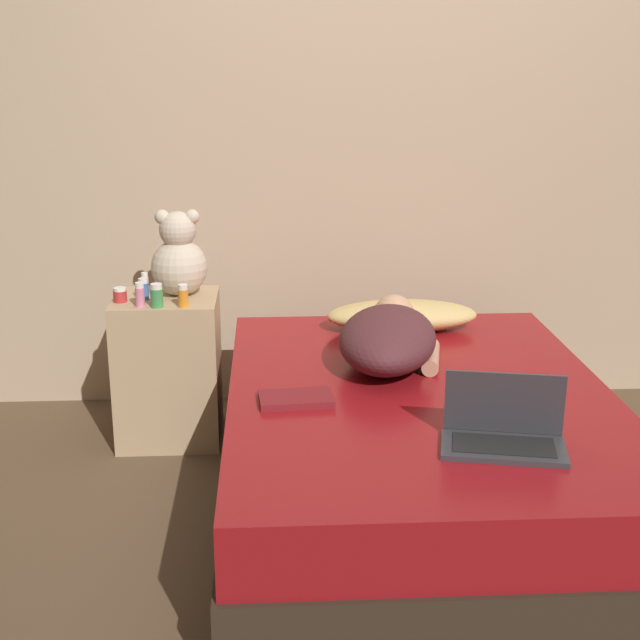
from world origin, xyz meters
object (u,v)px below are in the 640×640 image
(bottle_orange, at_px, (183,296))
(book, at_px, (296,399))
(person_lying, at_px, (389,337))
(bottle_pink, at_px, (140,295))
(bottle_red, at_px, (120,295))
(bottle_green, at_px, (157,296))
(teddy_bear, at_px, (179,258))
(laptop, at_px, (504,430))
(pillow, at_px, (402,316))
(bottle_white, at_px, (145,285))
(bottle_blue, at_px, (143,289))

(bottle_orange, distance_m, book, 0.81)
(person_lying, xyz_separation_m, bottle_pink, (-0.94, 0.31, 0.09))
(bottle_red, bearing_deg, bottle_green, -28.97)
(teddy_bear, distance_m, bottle_pink, 0.25)
(laptop, distance_m, bottle_pink, 1.58)
(pillow, distance_m, bottle_white, 1.05)
(bottle_pink, height_order, bottle_white, same)
(bottle_green, bearing_deg, bottle_white, 111.15)
(bottle_pink, distance_m, bottle_blue, 0.10)
(pillow, bearing_deg, book, -120.54)
(bottle_red, distance_m, book, 1.03)
(bottle_orange, relative_size, bottle_blue, 1.03)
(bottle_white, bearing_deg, laptop, -46.19)
(bottle_pink, bearing_deg, bottle_white, 90.40)
(bottle_red, bearing_deg, laptop, -41.96)
(person_lying, height_order, book, person_lying)
(bottle_green, bearing_deg, bottle_orange, -2.22)
(bottle_orange, xyz_separation_m, book, (0.42, -0.67, -0.17))
(bottle_white, distance_m, bottle_orange, 0.25)
(person_lying, relative_size, bottle_pink, 8.04)
(bottle_orange, distance_m, bottle_blue, 0.21)
(bottle_red, xyz_separation_m, book, (0.67, -0.76, -0.16))
(laptop, bearing_deg, bottle_white, 145.83)
(laptop, bearing_deg, book, 159.79)
(pillow, distance_m, teddy_bear, 0.94)
(bottle_red, xyz_separation_m, bottle_blue, (0.09, 0.03, 0.01))
(bottle_pink, xyz_separation_m, bottle_white, (-0.00, 0.16, 0.00))
(person_lying, xyz_separation_m, teddy_bear, (-0.80, 0.48, 0.19))
(bottle_white, bearing_deg, person_lying, -26.81)
(bottle_blue, bearing_deg, bottle_green, -60.53)
(bottle_pink, xyz_separation_m, bottle_red, (-0.09, 0.07, -0.02))
(bottle_pink, relative_size, bottle_red, 1.66)
(laptop, distance_m, bottle_white, 1.70)
(pillow, xyz_separation_m, book, (-0.46, -0.78, -0.05))
(teddy_bear, xyz_separation_m, bottle_blue, (-0.14, -0.07, -0.11))
(person_lying, xyz_separation_m, bottle_blue, (-0.94, 0.42, 0.08))
(person_lying, bearing_deg, bottle_pink, 172.93)
(teddy_bear, relative_size, bottle_green, 3.75)
(teddy_bear, distance_m, bottle_blue, 0.19)
(bottle_green, distance_m, book, 0.87)
(laptop, height_order, teddy_bear, teddy_bear)
(laptop, height_order, bottle_white, bottle_white)
(bottle_green, relative_size, book, 0.38)
(person_lying, bearing_deg, bottle_red, 170.80)
(person_lying, height_order, bottle_white, bottle_white)
(laptop, xyz_separation_m, bottle_pink, (-1.17, 1.06, 0.14))
(laptop, distance_m, bottle_red, 1.70)
(bottle_white, bearing_deg, bottle_pink, -89.60)
(bottle_red, bearing_deg, bottle_orange, -19.26)
(bottle_green, bearing_deg, person_lying, -18.97)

